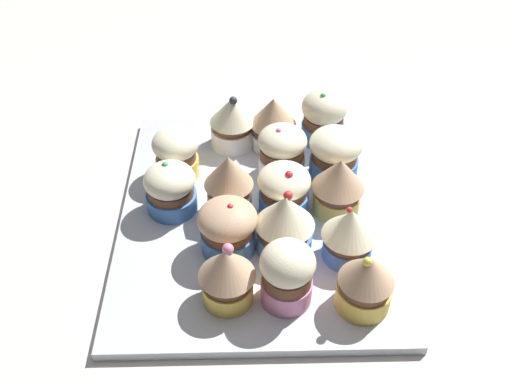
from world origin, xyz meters
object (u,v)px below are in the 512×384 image
(cupcake_5, at_px, (176,152))
(cupcake_6, at_px, (338,182))
(cupcake_8, at_px, (229,186))
(cupcake_0, at_px, (324,116))
(cupcake_1, at_px, (273,122))
(cupcake_13, at_px, (366,281))
(cupcake_9, at_px, (170,188))
(cupcake_11, at_px, (285,223))
(cupcake_7, at_px, (284,191))
(cupcake_2, at_px, (232,121))
(baking_tray, at_px, (256,214))
(cupcake_3, at_px, (335,153))
(cupcake_12, at_px, (228,227))
(cupcake_10, at_px, (349,233))
(cupcake_4, at_px, (282,151))
(cupcake_14, at_px, (287,273))
(cupcake_15, at_px, (227,274))

(cupcake_5, distance_m, cupcake_6, 0.21)
(cupcake_8, bearing_deg, cupcake_0, -130.82)
(cupcake_1, xyz_separation_m, cupcake_13, (-0.08, 0.27, -0.00))
(cupcake_9, bearing_deg, cupcake_13, 144.19)
(cupcake_5, bearing_deg, cupcake_0, -160.04)
(cupcake_8, xyz_separation_m, cupcake_11, (-0.06, 0.06, -0.00))
(cupcake_7, relative_size, cupcake_11, 0.85)
(cupcake_2, bearing_deg, cupcake_11, 106.75)
(baking_tray, distance_m, cupcake_9, 0.11)
(cupcake_3, relative_size, cupcake_11, 0.87)
(cupcake_9, bearing_deg, cupcake_12, 135.32)
(cupcake_3, relative_size, cupcake_10, 0.99)
(cupcake_3, bearing_deg, cupcake_0, -86.07)
(cupcake_0, bearing_deg, cupcake_6, 90.53)
(cupcake_6, bearing_deg, cupcake_1, -60.59)
(cupcake_4, bearing_deg, cupcake_12, 62.74)
(cupcake_14, bearing_deg, cupcake_12, -49.92)
(cupcake_4, bearing_deg, cupcake_5, -1.20)
(cupcake_14, bearing_deg, cupcake_11, -91.66)
(cupcake_13, bearing_deg, cupcake_5, -46.21)
(cupcake_10, height_order, cupcake_15, cupcake_15)
(cupcake_2, bearing_deg, baking_tray, 102.10)
(cupcake_10, bearing_deg, cupcake_2, -58.70)
(cupcake_0, relative_size, cupcake_11, 0.97)
(cupcake_3, xyz_separation_m, cupcake_11, (0.07, 0.12, 0.00))
(cupcake_4, distance_m, cupcake_14, 0.20)
(cupcake_10, bearing_deg, cupcake_9, -22.57)
(cupcake_6, distance_m, cupcake_8, 0.13)
(baking_tray, height_order, cupcake_8, cupcake_8)
(cupcake_0, bearing_deg, cupcake_9, 34.53)
(baking_tray, relative_size, cupcake_9, 5.93)
(baking_tray, relative_size, cupcake_3, 5.61)
(cupcake_1, distance_m, cupcake_15, 0.27)
(cupcake_1, height_order, cupcake_13, same)
(cupcake_9, xyz_separation_m, cupcake_12, (-0.07, 0.07, 0.00))
(cupcake_0, distance_m, cupcake_4, 0.09)
(cupcake_13, bearing_deg, cupcake_15, -4.41)
(cupcake_4, relative_size, cupcake_7, 1.07)
(cupcake_2, distance_m, cupcake_15, 0.26)
(cupcake_2, height_order, cupcake_4, cupcake_2)
(cupcake_4, xyz_separation_m, cupcake_5, (0.13, -0.00, -0.00))
(cupcake_11, distance_m, cupcake_15, 0.09)
(cupcake_6, height_order, cupcake_14, same)
(baking_tray, bearing_deg, cupcake_10, 142.63)
(baking_tray, relative_size, cupcake_5, 5.87)
(cupcake_3, xyz_separation_m, cupcake_12, (0.13, 0.12, -0.00))
(cupcake_7, height_order, cupcake_8, cupcake_8)
(cupcake_8, xyz_separation_m, cupcake_13, (-0.14, 0.14, -0.01))
(cupcake_3, height_order, cupcake_10, same)
(cupcake_5, bearing_deg, baking_tray, 143.96)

